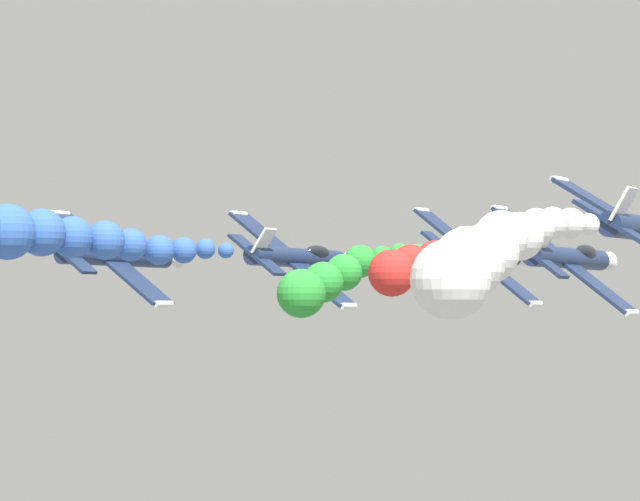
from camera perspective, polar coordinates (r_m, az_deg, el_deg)
The scene contains 7 objects.
airplane_lead at distance 88.87m, azimuth 6.14°, elevation -0.16°, with size 7.83×10.35×6.07m.
smoke_trail_lead at distance 72.37m, azimuth 0.57°, elevation -1.02°, with size 3.43×15.98×3.99m.
airplane_left_inner at distance 86.23m, azimuth -0.81°, elevation -0.26°, with size 7.98×10.35×5.86m.
airplane_right_inner at distance 80.09m, azimuth 9.37°, elevation -0.27°, with size 7.85×10.35×6.05m.
smoke_trail_right_inner at distance 66.49m, azimuth 4.13°, elevation -0.52°, with size 2.10×12.90×2.74m.
airplane_left_outer at distance 85.93m, azimuth -7.63°, elevation -0.21°, with size 8.08×10.35×5.71m.
smoke_trail_right_outer at distance 50.73m, azimuth 6.36°, elevation -0.15°, with size 3.63×17.19×4.33m.
Camera 1 is at (43.69, -68.80, 130.30)m, focal length 84.92 mm.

